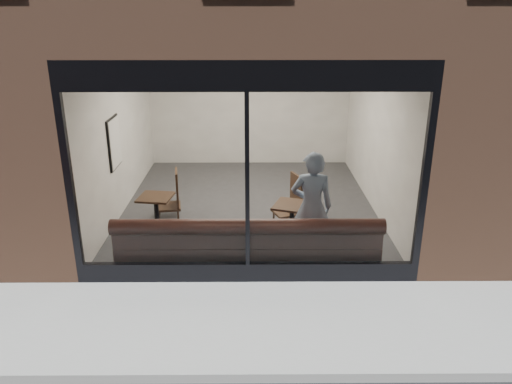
{
  "coord_description": "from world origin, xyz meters",
  "views": [
    {
      "loc": [
        0.07,
        -4.43,
        3.83
      ],
      "look_at": [
        0.12,
        2.4,
        1.28
      ],
      "focal_mm": 35.0,
      "sensor_mm": 36.0,
      "label": 1
    }
  ],
  "objects_px": {
    "cafe_table_left": "(155,197)",
    "cafe_table_right": "(292,205)",
    "banquette": "(248,255)",
    "cafe_chair_right": "(286,212)",
    "person": "(311,207)",
    "cafe_chair_left": "(168,206)"
  },
  "relations": [
    {
      "from": "cafe_table_left",
      "to": "cafe_table_right",
      "type": "xyz_separation_m",
      "value": [
        2.33,
        -0.39,
        0.0
      ]
    },
    {
      "from": "banquette",
      "to": "cafe_table_left",
      "type": "distance_m",
      "value": 2.05
    },
    {
      "from": "banquette",
      "to": "cafe_table_left",
      "type": "height_order",
      "value": "cafe_table_left"
    },
    {
      "from": "cafe_chair_right",
      "to": "cafe_table_right",
      "type": "bearing_deg",
      "value": 70.77
    },
    {
      "from": "person",
      "to": "cafe_table_left",
      "type": "distance_m",
      "value": 2.74
    },
    {
      "from": "cafe_table_left",
      "to": "person",
      "type": "bearing_deg",
      "value": -17.97
    },
    {
      "from": "banquette",
      "to": "cafe_chair_left",
      "type": "bearing_deg",
      "value": 128.17
    },
    {
      "from": "cafe_table_left",
      "to": "cafe_chair_left",
      "type": "bearing_deg",
      "value": 85.75
    },
    {
      "from": "banquette",
      "to": "cafe_table_right",
      "type": "bearing_deg",
      "value": 46.55
    },
    {
      "from": "banquette",
      "to": "cafe_chair_left",
      "type": "xyz_separation_m",
      "value": [
        -1.55,
        1.97,
        0.01
      ]
    },
    {
      "from": "banquette",
      "to": "cafe_table_right",
      "type": "height_order",
      "value": "cafe_table_right"
    },
    {
      "from": "cafe_table_right",
      "to": "cafe_chair_left",
      "type": "height_order",
      "value": "cafe_table_right"
    },
    {
      "from": "cafe_table_right",
      "to": "cafe_chair_right",
      "type": "bearing_deg",
      "value": 91.65
    },
    {
      "from": "cafe_chair_left",
      "to": "cafe_chair_right",
      "type": "xyz_separation_m",
      "value": [
        2.25,
        -0.3,
        0.0
      ]
    },
    {
      "from": "cafe_table_left",
      "to": "cafe_chair_right",
      "type": "height_order",
      "value": "cafe_table_left"
    },
    {
      "from": "banquette",
      "to": "cafe_chair_left",
      "type": "height_order",
      "value": "banquette"
    },
    {
      "from": "banquette",
      "to": "cafe_chair_right",
      "type": "xyz_separation_m",
      "value": [
        0.7,
        1.67,
        0.01
      ]
    },
    {
      "from": "person",
      "to": "cafe_table_right",
      "type": "distance_m",
      "value": 0.55
    },
    {
      "from": "banquette",
      "to": "cafe_chair_right",
      "type": "height_order",
      "value": "banquette"
    },
    {
      "from": "cafe_chair_left",
      "to": "cafe_table_right",
      "type": "bearing_deg",
      "value": 143.63
    },
    {
      "from": "person",
      "to": "cafe_table_left",
      "type": "bearing_deg",
      "value": -15.92
    },
    {
      "from": "person",
      "to": "cafe_chair_right",
      "type": "height_order",
      "value": "person"
    }
  ]
}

